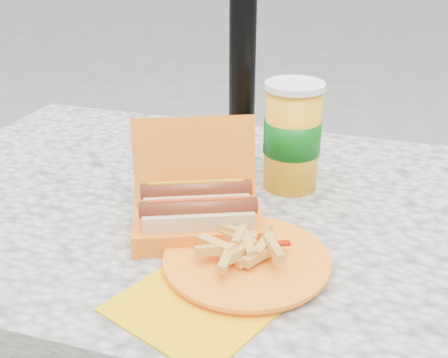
% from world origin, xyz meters
% --- Properties ---
extents(picnic_table, '(1.20, 0.80, 0.75)m').
position_xyz_m(picnic_table, '(0.00, 0.00, 0.64)').
color(picnic_table, beige).
rests_on(picnic_table, ground).
extents(hotdog_box, '(0.25, 0.23, 0.16)m').
position_xyz_m(hotdog_box, '(0.01, -0.11, 0.79)').
color(hotdog_box, orange).
rests_on(hotdog_box, picnic_table).
extents(fries_plate, '(0.28, 0.34, 0.05)m').
position_xyz_m(fries_plate, '(0.10, -0.19, 0.76)').
color(fries_plate, '#FDB302').
rests_on(fries_plate, picnic_table).
extents(soda_cup, '(0.11, 0.11, 0.20)m').
position_xyz_m(soda_cup, '(0.11, 0.10, 0.85)').
color(soda_cup, '#FFB116').
rests_on(soda_cup, picnic_table).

